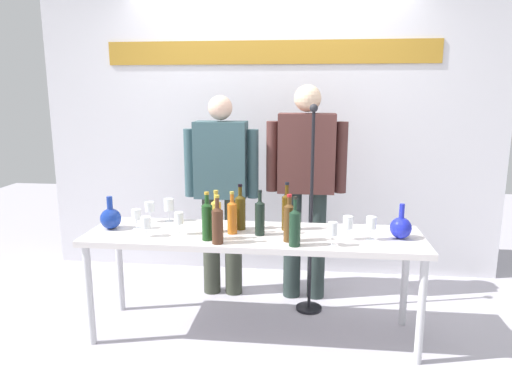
{
  "coord_description": "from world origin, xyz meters",
  "views": [
    {
      "loc": [
        0.36,
        -3.02,
        1.67
      ],
      "look_at": [
        0.0,
        0.15,
        0.98
      ],
      "focal_mm": 33.22,
      "sensor_mm": 36.0,
      "label": 1
    }
  ],
  "objects_px": {
    "wine_glass_left_2": "(179,219)",
    "wine_glass_right_1": "(333,229)",
    "wine_bottle_1": "(289,221)",
    "wine_glass_left_0": "(136,215)",
    "wine_glass_left_3": "(146,223)",
    "presenter_right": "(306,179)",
    "wine_bottle_6": "(295,226)",
    "decanter_blue_left": "(111,218)",
    "display_table": "(254,242)",
    "decanter_blue_right": "(401,227)",
    "presenter_left": "(221,184)",
    "wine_glass_right_2": "(371,223)",
    "wine_bottle_3": "(217,224)",
    "wine_glass_left_1": "(169,205)",
    "microphone_stand": "(310,244)",
    "wine_bottle_2": "(287,210)",
    "wine_glass_right_0": "(348,223)",
    "wine_bottle_0": "(240,210)",
    "wine_bottle_4": "(207,219)",
    "wine_bottle_5": "(260,216)",
    "wine_bottle_7": "(216,214)",
    "wine_bottle_8": "(232,216)",
    "wine_glass_left_4": "(150,207)"
  },
  "relations": [
    {
      "from": "wine_bottle_5",
      "to": "wine_bottle_6",
      "type": "distance_m",
      "value": 0.31
    },
    {
      "from": "presenter_left",
      "to": "decanter_blue_right",
      "type": "bearing_deg",
      "value": -26.97
    },
    {
      "from": "wine_glass_left_0",
      "to": "wine_glass_left_1",
      "type": "distance_m",
      "value": 0.27
    },
    {
      "from": "wine_glass_right_1",
      "to": "microphone_stand",
      "type": "distance_m",
      "value": 0.71
    },
    {
      "from": "wine_bottle_3",
      "to": "wine_bottle_7",
      "type": "height_order",
      "value": "wine_bottle_3"
    },
    {
      "from": "wine_bottle_8",
      "to": "wine_glass_right_1",
      "type": "xyz_separation_m",
      "value": [
        0.65,
        -0.19,
        -0.02
      ]
    },
    {
      "from": "wine_bottle_1",
      "to": "wine_glass_right_1",
      "type": "relative_size",
      "value": 2.01
    },
    {
      "from": "display_table",
      "to": "decanter_blue_right",
      "type": "bearing_deg",
      "value": 0.26
    },
    {
      "from": "wine_glass_left_1",
      "to": "wine_glass_right_0",
      "type": "relative_size",
      "value": 1.07
    },
    {
      "from": "presenter_left",
      "to": "wine_glass_right_2",
      "type": "xyz_separation_m",
      "value": [
        1.1,
        -0.72,
        -0.09
      ]
    },
    {
      "from": "wine_bottle_8",
      "to": "microphone_stand",
      "type": "xyz_separation_m",
      "value": [
        0.53,
        0.43,
        -0.32
      ]
    },
    {
      "from": "wine_bottle_6",
      "to": "wine_glass_left_1",
      "type": "bearing_deg",
      "value": 153.36
    },
    {
      "from": "wine_glass_left_0",
      "to": "wine_glass_left_2",
      "type": "distance_m",
      "value": 0.34
    },
    {
      "from": "wine_bottle_4",
      "to": "wine_glass_left_1",
      "type": "distance_m",
      "value": 0.55
    },
    {
      "from": "presenter_left",
      "to": "wine_bottle_1",
      "type": "height_order",
      "value": "presenter_left"
    },
    {
      "from": "wine_glass_left_3",
      "to": "wine_bottle_4",
      "type": "bearing_deg",
      "value": -3.38
    },
    {
      "from": "presenter_right",
      "to": "wine_bottle_0",
      "type": "bearing_deg",
      "value": -127.53
    },
    {
      "from": "microphone_stand",
      "to": "wine_bottle_7",
      "type": "bearing_deg",
      "value": -147.22
    },
    {
      "from": "wine_glass_left_2",
      "to": "wine_glass_left_4",
      "type": "height_order",
      "value": "wine_glass_left_2"
    },
    {
      "from": "display_table",
      "to": "presenter_left",
      "type": "height_order",
      "value": "presenter_left"
    },
    {
      "from": "wine_glass_left_4",
      "to": "microphone_stand",
      "type": "xyz_separation_m",
      "value": [
        1.17,
        0.22,
        -0.31
      ]
    },
    {
      "from": "wine_bottle_1",
      "to": "wine_bottle_6",
      "type": "xyz_separation_m",
      "value": [
        0.04,
        -0.09,
        -0.01
      ]
    },
    {
      "from": "wine_glass_right_1",
      "to": "wine_glass_left_4",
      "type": "bearing_deg",
      "value": 162.55
    },
    {
      "from": "wine_bottle_2",
      "to": "wine_bottle_4",
      "type": "bearing_deg",
      "value": -150.41
    },
    {
      "from": "presenter_left",
      "to": "wine_bottle_2",
      "type": "bearing_deg",
      "value": -45.02
    },
    {
      "from": "wine_glass_left_2",
      "to": "wine_glass_left_3",
      "type": "relative_size",
      "value": 1.15
    },
    {
      "from": "wine_bottle_7",
      "to": "decanter_blue_left",
      "type": "bearing_deg",
      "value": -179.76
    },
    {
      "from": "wine_bottle_7",
      "to": "microphone_stand",
      "type": "bearing_deg",
      "value": 32.78
    },
    {
      "from": "wine_bottle_7",
      "to": "wine_glass_left_4",
      "type": "height_order",
      "value": "wine_bottle_7"
    },
    {
      "from": "presenter_left",
      "to": "wine_bottle_3",
      "type": "height_order",
      "value": "presenter_left"
    },
    {
      "from": "wine_bottle_3",
      "to": "wine_glass_left_0",
      "type": "bearing_deg",
      "value": 157.51
    },
    {
      "from": "wine_bottle_1",
      "to": "wine_glass_left_3",
      "type": "bearing_deg",
      "value": -179.75
    },
    {
      "from": "wine_glass_left_2",
      "to": "wine_glass_right_1",
      "type": "relative_size",
      "value": 1.0
    },
    {
      "from": "wine_bottle_6",
      "to": "wine_glass_left_4",
      "type": "relative_size",
      "value": 2.08
    },
    {
      "from": "wine_glass_left_1",
      "to": "wine_glass_left_2",
      "type": "relative_size",
      "value": 1.1
    },
    {
      "from": "display_table",
      "to": "wine_glass_left_4",
      "type": "distance_m",
      "value": 0.83
    },
    {
      "from": "wine_bottle_2",
      "to": "wine_bottle_1",
      "type": "bearing_deg",
      "value": -83.81
    },
    {
      "from": "decanter_blue_right",
      "to": "wine_glass_right_1",
      "type": "bearing_deg",
      "value": -154.68
    },
    {
      "from": "wine_bottle_0",
      "to": "wine_bottle_6",
      "type": "bearing_deg",
      "value": -39.9
    },
    {
      "from": "wine_glass_left_1",
      "to": "wine_glass_right_1",
      "type": "height_order",
      "value": "wine_glass_left_1"
    },
    {
      "from": "decanter_blue_left",
      "to": "wine_glass_left_0",
      "type": "distance_m",
      "value": 0.18
    },
    {
      "from": "microphone_stand",
      "to": "wine_bottle_2",
      "type": "bearing_deg",
      "value": -118.78
    },
    {
      "from": "wine_bottle_1",
      "to": "wine_glass_left_0",
      "type": "relative_size",
      "value": 2.2
    },
    {
      "from": "wine_glass_right_0",
      "to": "wine_bottle_0",
      "type": "bearing_deg",
      "value": 167.42
    },
    {
      "from": "wine_bottle_3",
      "to": "wine_bottle_1",
      "type": "bearing_deg",
      "value": 12.03
    },
    {
      "from": "wine_bottle_5",
      "to": "wine_glass_right_2",
      "type": "distance_m",
      "value": 0.72
    },
    {
      "from": "presenter_right",
      "to": "wine_bottle_6",
      "type": "height_order",
      "value": "presenter_right"
    },
    {
      "from": "decanter_blue_left",
      "to": "wine_bottle_6",
      "type": "xyz_separation_m",
      "value": [
        1.27,
        -0.23,
        0.05
      ]
    },
    {
      "from": "wine_bottle_2",
      "to": "wine_glass_left_3",
      "type": "bearing_deg",
      "value": -164.27
    },
    {
      "from": "wine_bottle_2",
      "to": "wine_bottle_8",
      "type": "distance_m",
      "value": 0.38
    }
  ]
}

